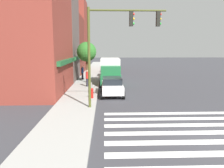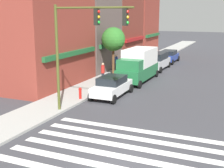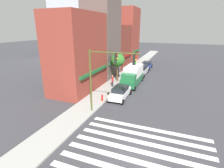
{
  "view_description": "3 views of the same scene",
  "coord_description": "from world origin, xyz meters",
  "px_view_note": "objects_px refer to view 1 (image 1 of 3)",
  "views": [
    {
      "loc": [
        -9.64,
        5.37,
        4.11
      ],
      "look_at": [
        9.85,
        4.7,
        1.0
      ],
      "focal_mm": 35.0,
      "sensor_mm": 36.0,
      "label": 1
    },
    {
      "loc": [
        -11.49,
        -4.55,
        6.31
      ],
      "look_at": [
        9.85,
        4.7,
        1.0
      ],
      "focal_mm": 50.0,
      "sensor_mm": 36.0,
      "label": 2
    },
    {
      "loc": [
        -10.39,
        -2.02,
        8.89
      ],
      "look_at": [
        5.08,
        4.0,
        3.5
      ],
      "focal_mm": 28.0,
      "sensor_mm": 36.0,
      "label": 3
    }
  ],
  "objects_px": {
    "street_tree": "(87,52)",
    "sedan_blue": "(108,68)",
    "sedan_white": "(112,86)",
    "pedestrian_red_jacket": "(87,78)",
    "fire_hydrant": "(92,93)",
    "box_truck_green": "(110,71)",
    "pedestrian_blue_shirt": "(82,72)",
    "suv_silver": "(109,70)",
    "traffic_signal": "(116,37)"
  },
  "relations": [
    {
      "from": "pedestrian_red_jacket",
      "to": "fire_hydrant",
      "type": "xyz_separation_m",
      "value": [
        -5.73,
        -0.83,
        -0.46
      ]
    },
    {
      "from": "pedestrian_red_jacket",
      "to": "fire_hydrant",
      "type": "bearing_deg",
      "value": 94.54
    },
    {
      "from": "sedan_white",
      "to": "sedan_blue",
      "type": "bearing_deg",
      "value": -0.97
    },
    {
      "from": "box_truck_green",
      "to": "pedestrian_blue_shirt",
      "type": "relative_size",
      "value": 3.51
    },
    {
      "from": "suv_silver",
      "to": "sedan_white",
      "type": "bearing_deg",
      "value": -178.56
    },
    {
      "from": "traffic_signal",
      "to": "sedan_blue",
      "type": "relative_size",
      "value": 1.55
    },
    {
      "from": "pedestrian_blue_shirt",
      "to": "street_tree",
      "type": "height_order",
      "value": "street_tree"
    },
    {
      "from": "box_truck_green",
      "to": "street_tree",
      "type": "bearing_deg",
      "value": 78.78
    },
    {
      "from": "suv_silver",
      "to": "sedan_blue",
      "type": "distance_m",
      "value": 5.72
    },
    {
      "from": "traffic_signal",
      "to": "fire_hydrant",
      "type": "bearing_deg",
      "value": 32.66
    },
    {
      "from": "pedestrian_red_jacket",
      "to": "sedan_blue",
      "type": "bearing_deg",
      "value": -103.45
    },
    {
      "from": "pedestrian_blue_shirt",
      "to": "fire_hydrant",
      "type": "relative_size",
      "value": 2.1
    },
    {
      "from": "sedan_white",
      "to": "pedestrian_red_jacket",
      "type": "height_order",
      "value": "pedestrian_red_jacket"
    },
    {
      "from": "fire_hydrant",
      "to": "traffic_signal",
      "type": "bearing_deg",
      "value": -147.34
    },
    {
      "from": "traffic_signal",
      "to": "sedan_blue",
      "type": "xyz_separation_m",
      "value": [
        23.37,
        0.11,
        -4.08
      ]
    },
    {
      "from": "box_truck_green",
      "to": "pedestrian_blue_shirt",
      "type": "height_order",
      "value": "box_truck_green"
    },
    {
      "from": "suv_silver",
      "to": "street_tree",
      "type": "relative_size",
      "value": 0.98
    },
    {
      "from": "street_tree",
      "to": "sedan_blue",
      "type": "bearing_deg",
      "value": -13.34
    },
    {
      "from": "pedestrian_red_jacket",
      "to": "street_tree",
      "type": "distance_m",
      "value": 4.06
    },
    {
      "from": "suv_silver",
      "to": "sedan_blue",
      "type": "bearing_deg",
      "value": 1.44
    },
    {
      "from": "sedan_blue",
      "to": "pedestrian_blue_shirt",
      "type": "distance_m",
      "value": 9.77
    },
    {
      "from": "box_truck_green",
      "to": "pedestrian_blue_shirt",
      "type": "bearing_deg",
      "value": 47.92
    },
    {
      "from": "sedan_white",
      "to": "pedestrian_red_jacket",
      "type": "xyz_separation_m",
      "value": [
        3.78,
        2.53,
        0.23
      ]
    },
    {
      "from": "suv_silver",
      "to": "pedestrian_blue_shirt",
      "type": "xyz_separation_m",
      "value": [
        -3.37,
        3.61,
        0.04
      ]
    },
    {
      "from": "suv_silver",
      "to": "pedestrian_red_jacket",
      "type": "relative_size",
      "value": 2.68
    },
    {
      "from": "pedestrian_red_jacket",
      "to": "pedestrian_blue_shirt",
      "type": "distance_m",
      "value": 5.84
    },
    {
      "from": "traffic_signal",
      "to": "suv_silver",
      "type": "distance_m",
      "value": 18.08
    },
    {
      "from": "sedan_blue",
      "to": "street_tree",
      "type": "bearing_deg",
      "value": 166.46
    },
    {
      "from": "sedan_blue",
      "to": "box_truck_green",
      "type": "bearing_deg",
      "value": 179.79
    },
    {
      "from": "sedan_white",
      "to": "street_tree",
      "type": "height_order",
      "value": "street_tree"
    },
    {
      "from": "traffic_signal",
      "to": "sedan_white",
      "type": "distance_m",
      "value": 6.28
    },
    {
      "from": "fire_hydrant",
      "to": "street_tree",
      "type": "xyz_separation_m",
      "value": [
        8.74,
        1.1,
        3.18
      ]
    },
    {
      "from": "sedan_white",
      "to": "box_truck_green",
      "type": "xyz_separation_m",
      "value": [
        6.21,
        -0.0,
        0.75
      ]
    },
    {
      "from": "box_truck_green",
      "to": "sedan_blue",
      "type": "xyz_separation_m",
      "value": [
        12.39,
        0.0,
        -0.75
      ]
    },
    {
      "from": "box_truck_green",
      "to": "fire_hydrant",
      "type": "bearing_deg",
      "value": 168.63
    },
    {
      "from": "traffic_signal",
      "to": "sedan_white",
      "type": "bearing_deg",
      "value": 1.26
    },
    {
      "from": "sedan_blue",
      "to": "street_tree",
      "type": "distance_m",
      "value": 12.49
    },
    {
      "from": "fire_hydrant",
      "to": "street_tree",
      "type": "height_order",
      "value": "street_tree"
    },
    {
      "from": "traffic_signal",
      "to": "box_truck_green",
      "type": "xyz_separation_m",
      "value": [
        10.98,
        0.11,
        -3.34
      ]
    },
    {
      "from": "traffic_signal",
      "to": "sedan_white",
      "type": "relative_size",
      "value": 1.54
    },
    {
      "from": "suv_silver",
      "to": "traffic_signal",
      "type": "bearing_deg",
      "value": -178.22
    },
    {
      "from": "sedan_white",
      "to": "fire_hydrant",
      "type": "height_order",
      "value": "sedan_white"
    },
    {
      "from": "suv_silver",
      "to": "box_truck_green",
      "type": "bearing_deg",
      "value": -178.56
    },
    {
      "from": "pedestrian_red_jacket",
      "to": "pedestrian_blue_shirt",
      "type": "relative_size",
      "value": 1.0
    },
    {
      "from": "sedan_white",
      "to": "box_truck_green",
      "type": "relative_size",
      "value": 0.71
    },
    {
      "from": "traffic_signal",
      "to": "sedan_white",
      "type": "xyz_separation_m",
      "value": [
        4.77,
        0.11,
        -4.08
      ]
    },
    {
      "from": "box_truck_green",
      "to": "pedestrian_blue_shirt",
      "type": "xyz_separation_m",
      "value": [
        3.31,
        3.61,
        -0.51
      ]
    },
    {
      "from": "traffic_signal",
      "to": "pedestrian_blue_shirt",
      "type": "relative_size",
      "value": 3.85
    },
    {
      "from": "sedan_white",
      "to": "fire_hydrant",
      "type": "bearing_deg",
      "value": 138.03
    },
    {
      "from": "fire_hydrant",
      "to": "suv_silver",
      "type": "bearing_deg",
      "value": -6.54
    }
  ]
}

